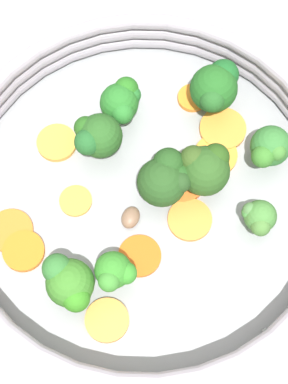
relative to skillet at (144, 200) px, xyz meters
The scene contains 25 objects.
ground_plane 0.01m from the skillet, ahead, with size 4.00×4.00×0.00m, color white.
skillet is the anchor object (origin of this frame).
skillet_rim_wall 0.03m from the skillet, ahead, with size 0.34×0.34×0.05m.
skillet_rivet_left 0.16m from the skillet, 155.13° to the right, with size 0.01×0.01×0.01m, color gray.
carrot_slice_0 0.10m from the skillet, 62.55° to the right, with size 0.04×0.04×0.01m, color orange.
carrot_slice_1 0.11m from the skillet, 39.68° to the right, with size 0.03×0.03×0.01m, color orange.
carrot_slice_2 0.04m from the skillet, 77.89° to the right, with size 0.05×0.05×0.01m, color orange.
carrot_slice_3 0.12m from the skillet, 88.69° to the left, with size 0.04×0.04×0.00m, color orange.
carrot_slice_4 0.10m from the skillet, 41.29° to the left, with size 0.04×0.04×0.01m, color gold.
carrot_slice_5 0.06m from the skillet, 160.92° to the left, with size 0.04×0.04×0.00m, color #D75B15.
carrot_slice_6 0.06m from the skillet, 78.08° to the left, with size 0.03×0.03×0.00m, color gold.
carrot_slice_7 0.05m from the skillet, 132.93° to the right, with size 0.04×0.04×0.00m, color orange.
carrot_slice_8 0.08m from the skillet, 73.21° to the right, with size 0.04×0.04×0.00m, color orange.
carrot_slice_9 0.12m from the skillet, 100.59° to the left, with size 0.04×0.04×0.01m, color orange.
carrot_slice_10 0.12m from the skillet, 149.20° to the left, with size 0.04×0.04×0.01m, color #F9923D.
broccoli_floret_0 0.11m from the skillet, 128.93° to the left, with size 0.05×0.04×0.05m.
broccoli_floret_1 0.04m from the skillet, 86.98° to the right, with size 0.05×0.05×0.05m.
broccoli_floret_2 0.09m from the skillet, ahead, with size 0.04×0.04×0.04m.
broccoli_floret_3 0.11m from the skillet, 119.84° to the right, with size 0.03×0.03×0.04m.
broccoli_floret_4 0.12m from the skillet, 49.48° to the right, with size 0.05×0.05×0.05m.
broccoli_floret_5 0.12m from the skillet, 86.14° to the right, with size 0.04×0.04×0.04m.
broccoli_floret_6 0.07m from the skillet, 89.75° to the right, with size 0.05×0.05×0.05m.
broccoli_floret_7 0.07m from the skillet, 27.46° to the left, with size 0.04×0.04×0.05m.
broccoli_floret_8 0.09m from the skillet, 147.24° to the left, with size 0.03×0.03×0.05m.
mushroom_piece_0 0.03m from the skillet, 135.13° to the left, with size 0.02×0.02×0.01m, color #7E5E47.
Camera 1 is at (-0.20, 0.05, 0.55)m, focal length 60.00 mm.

